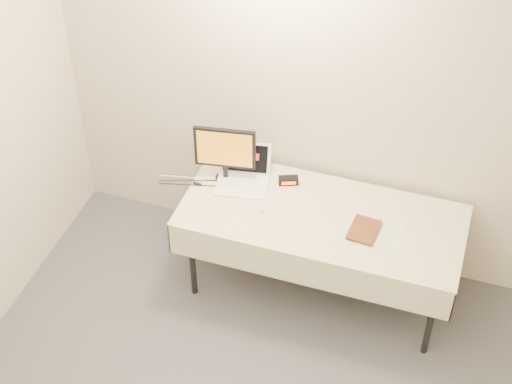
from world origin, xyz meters
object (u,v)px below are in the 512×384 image
(table, at_px, (321,222))
(book, at_px, (352,214))
(laptop, at_px, (243,174))
(monitor, at_px, (225,151))

(table, distance_m, book, 0.28)
(table, distance_m, laptop, 0.63)
(laptop, bearing_deg, monitor, 179.04)
(table, height_order, monitor, monitor)
(laptop, xyz_separation_m, book, (0.81, -0.22, 0.06))
(laptop, bearing_deg, book, -25.64)
(laptop, xyz_separation_m, monitor, (-0.12, -0.02, 0.19))
(book, bearing_deg, laptop, 169.64)
(table, xyz_separation_m, laptop, (-0.60, 0.16, 0.12))
(book, bearing_deg, table, 169.26)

